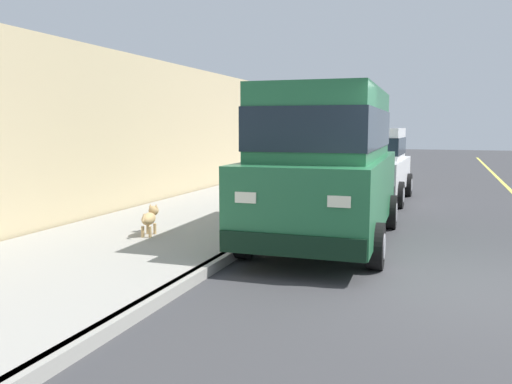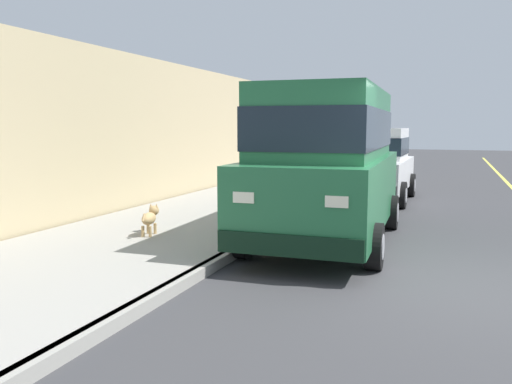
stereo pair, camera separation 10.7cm
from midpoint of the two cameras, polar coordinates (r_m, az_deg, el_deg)
name	(u,v)px [view 1 (the left image)]	position (r m, az deg, el deg)	size (l,w,h in m)	color
ground_plane	(469,288)	(6.83, 21.75, -9.71)	(80.00, 80.00, 0.00)	#38383A
curb	(223,260)	(7.40, -4.03, -7.36)	(0.16, 64.00, 0.14)	gray
sidewalk	(114,249)	(8.27, -15.58, -6.05)	(3.60, 64.00, 0.14)	#99968E
car_green_van	(327,159)	(8.71, 7.41, 3.62)	(2.24, 4.95, 2.52)	#23663D
car_white_hatchback	(371,163)	(14.05, 12.19, 3.12)	(2.02, 3.83, 1.88)	white
dog_tan	(150,218)	(8.82, -11.84, -2.75)	(0.31, 0.74, 0.49)	tan
building_facade	(169,133)	(13.87, -9.64, 6.34)	(0.50, 20.00, 3.50)	tan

